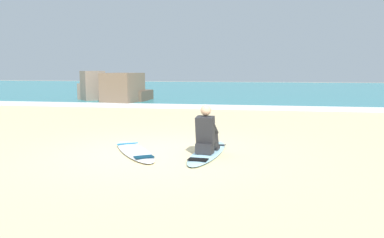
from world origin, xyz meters
name	(u,v)px	position (x,y,z in m)	size (l,w,h in m)	color
ground_plane	(155,153)	(0.00, 0.00, 0.00)	(80.00, 80.00, 0.00)	beige
sea	(234,89)	(0.00, 22.78, 0.05)	(80.00, 28.00, 0.10)	teal
breaking_foam	(211,107)	(0.00, 9.08, 0.06)	(80.00, 0.90, 0.11)	white
surfboard_main	(208,153)	(1.07, 0.09, 0.04)	(0.75, 2.44, 0.08)	#9ED1E5
surfer_seated	(206,134)	(1.06, -0.04, 0.44)	(0.43, 0.74, 0.95)	#232326
surfboard_spare_near	(135,151)	(-0.43, -0.02, 0.04)	(1.67, 2.23, 0.08)	silver
rock_outcrop_distant	(114,90)	(-5.10, 10.90, 0.60)	(3.74, 3.39, 1.56)	brown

